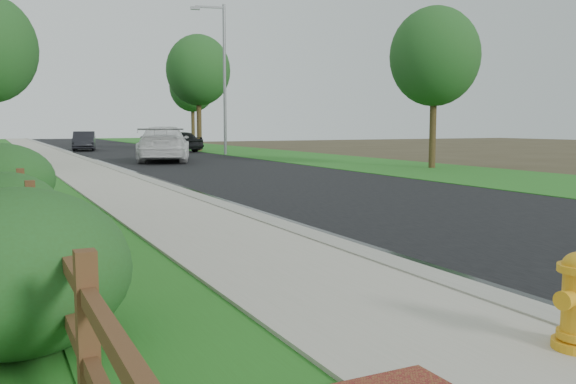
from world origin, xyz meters
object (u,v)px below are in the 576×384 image
ranch_fence (26,207)px  streetlight (222,71)px  white_suv (164,144)px  dark_car_mid (176,141)px

ranch_fence → streetlight: bearing=63.9°
ranch_fence → streetlight: 27.94m
streetlight → white_suv: bearing=-134.2°
white_suv → dark_car_mid: 10.86m
ranch_fence → streetlight: (12.14, 24.79, 4.35)m
streetlight → dark_car_mid: bearing=104.2°
dark_car_mid → white_suv: bearing=48.8°
ranch_fence → white_suv: white_suv is taller
white_suv → ranch_fence: bearing=87.5°
streetlight → ranch_fence: bearing=-116.1°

